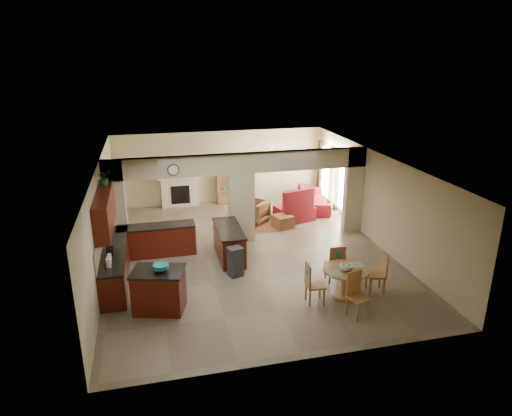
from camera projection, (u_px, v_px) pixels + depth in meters
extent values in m
plane|color=#776B52|center=(249.00, 254.00, 13.45)|extent=(10.00, 10.00, 0.00)
plane|color=white|center=(248.00, 161.00, 12.53)|extent=(10.00, 10.00, 0.00)
plane|color=#BDB38A|center=(220.00, 167.00, 17.58)|extent=(8.00, 0.00, 8.00)
plane|color=#BDB38A|center=(307.00, 296.00, 8.39)|extent=(8.00, 0.00, 8.00)
plane|color=#BDB38A|center=(102.00, 220.00, 12.11)|extent=(0.00, 10.00, 10.00)
plane|color=#BDB38A|center=(377.00, 199.00, 13.87)|extent=(0.00, 10.00, 10.00)
cube|color=#BDB38A|center=(115.00, 208.00, 13.09)|extent=(0.60, 0.25, 2.80)
cube|color=#BDB38A|center=(241.00, 208.00, 14.00)|extent=(0.80, 0.25, 2.20)
cube|color=#BDB38A|center=(353.00, 190.00, 14.72)|extent=(0.60, 0.25, 2.80)
cube|color=#BDB38A|center=(241.00, 163.00, 13.54)|extent=(8.00, 0.25, 0.60)
cube|color=#3B1606|center=(116.00, 265.00, 11.76)|extent=(0.60, 3.20, 0.86)
cube|color=black|center=(114.00, 249.00, 11.61)|extent=(0.62, 3.22, 0.05)
cube|color=tan|center=(101.00, 239.00, 11.44)|extent=(0.02, 3.20, 0.55)
cube|color=#3B1606|center=(157.00, 241.00, 13.26)|extent=(2.20, 0.60, 0.86)
cube|color=black|center=(156.00, 226.00, 13.11)|extent=(2.22, 0.62, 0.05)
cube|color=#3B1606|center=(104.00, 211.00, 11.24)|extent=(0.35, 2.40, 0.90)
cube|color=#3B1606|center=(229.00, 243.00, 13.08)|extent=(0.65, 1.80, 0.86)
cube|color=black|center=(229.00, 229.00, 12.93)|extent=(0.70, 1.85, 0.05)
cube|color=silver|center=(235.00, 256.00, 12.30)|extent=(0.58, 0.04, 0.70)
cylinder|color=#522A1B|center=(173.00, 170.00, 12.98)|extent=(0.34, 0.03, 0.34)
cube|color=#995E37|center=(269.00, 225.00, 15.64)|extent=(1.60, 1.30, 0.01)
cube|color=white|center=(180.00, 192.00, 17.36)|extent=(1.40, 0.28, 1.10)
cube|color=black|center=(180.00, 195.00, 17.25)|extent=(0.70, 0.04, 0.70)
cube|color=white|center=(179.00, 177.00, 17.15)|extent=(1.60, 0.35, 0.10)
cube|color=olive|center=(230.00, 181.00, 17.66)|extent=(1.00, 0.32, 1.80)
cube|color=white|center=(344.00, 185.00, 16.04)|extent=(0.02, 0.90, 1.90)
cube|color=white|center=(326.00, 173.00, 17.60)|extent=(0.02, 0.90, 1.90)
cube|color=white|center=(335.00, 182.00, 16.87)|extent=(0.02, 0.70, 2.10)
cube|color=#41251A|center=(350.00, 190.00, 15.48)|extent=(0.10, 0.28, 2.30)
cube|color=#41251A|center=(336.00, 180.00, 16.58)|extent=(0.10, 0.28, 2.30)
cube|color=#41251A|center=(331.00, 177.00, 17.04)|extent=(0.10, 0.28, 2.30)
cube|color=#41251A|center=(320.00, 169.00, 18.14)|extent=(0.10, 0.28, 2.30)
cylinder|color=white|center=(272.00, 146.00, 15.69)|extent=(1.00, 1.00, 0.10)
cube|color=#3B1606|center=(159.00, 291.00, 10.40)|extent=(1.27, 1.04, 0.95)
cube|color=black|center=(158.00, 271.00, 10.24)|extent=(1.33, 1.10, 0.05)
cylinder|color=#138783|center=(161.00, 268.00, 10.18)|extent=(0.35, 0.35, 0.16)
cube|color=#2B2B2D|center=(235.00, 263.00, 12.02)|extent=(0.43, 0.40, 0.75)
cylinder|color=olive|center=(346.00, 270.00, 10.86)|extent=(1.09, 1.09, 0.04)
cylinder|color=olive|center=(345.00, 283.00, 10.98)|extent=(0.16, 0.16, 0.71)
cylinder|color=olive|center=(344.00, 296.00, 11.09)|extent=(0.56, 0.56, 0.06)
cylinder|color=#58AD25|center=(346.00, 267.00, 10.77)|extent=(0.31, 0.31, 0.16)
imported|color=maroon|center=(313.00, 199.00, 17.27)|extent=(2.57, 1.43, 0.71)
cube|color=maroon|center=(294.00, 213.00, 16.09)|extent=(1.43, 1.28, 0.48)
imported|color=maroon|center=(255.00, 211.00, 15.85)|extent=(1.17, 1.17, 0.76)
cube|color=maroon|center=(283.00, 221.00, 15.37)|extent=(0.73, 0.73, 0.43)
imported|color=#1E5416|center=(104.00, 177.00, 11.75)|extent=(0.48, 0.45, 0.42)
cube|color=olive|center=(335.00, 264.00, 11.75)|extent=(0.45, 0.45, 0.05)
cube|color=olive|center=(338.00, 269.00, 12.01)|extent=(0.04, 0.04, 0.44)
cube|color=olive|center=(326.00, 270.00, 11.96)|extent=(0.04, 0.04, 0.44)
cube|color=olive|center=(342.00, 275.00, 11.69)|extent=(0.04, 0.04, 0.44)
cube|color=olive|center=(330.00, 276.00, 11.64)|extent=(0.04, 0.04, 0.44)
cube|color=olive|center=(338.00, 257.00, 11.48)|extent=(0.42, 0.07, 0.55)
cube|color=#138783|center=(338.00, 255.00, 11.43)|extent=(0.14, 0.02, 0.14)
cube|color=olive|center=(376.00, 275.00, 11.21)|extent=(0.49, 0.49, 0.05)
cube|color=olive|center=(366.00, 280.00, 11.44)|extent=(0.04, 0.04, 0.44)
cube|color=olive|center=(370.00, 287.00, 11.12)|extent=(0.04, 0.04, 0.44)
cube|color=olive|center=(380.00, 280.00, 11.46)|extent=(0.04, 0.04, 0.44)
cube|color=olive|center=(384.00, 286.00, 11.14)|extent=(0.04, 0.04, 0.44)
cube|color=olive|center=(385.00, 264.00, 11.12)|extent=(0.11, 0.42, 0.55)
cube|color=#138783|center=(386.00, 261.00, 11.10)|extent=(0.03, 0.14, 0.14)
cube|color=olive|center=(359.00, 298.00, 10.16)|extent=(0.52, 0.52, 0.05)
cube|color=olive|center=(357.00, 313.00, 10.02)|extent=(0.04, 0.04, 0.44)
cube|color=olive|center=(369.00, 308.00, 10.18)|extent=(0.04, 0.04, 0.44)
cube|color=olive|center=(347.00, 305.00, 10.30)|extent=(0.04, 0.04, 0.44)
cube|color=olive|center=(358.00, 301.00, 10.46)|extent=(0.04, 0.04, 0.44)
cube|color=olive|center=(354.00, 282.00, 10.22)|extent=(0.41, 0.16, 0.55)
cube|color=#138783|center=(353.00, 279.00, 10.22)|extent=(0.14, 0.05, 0.14)
cube|color=olive|center=(315.00, 285.00, 10.70)|extent=(0.45, 0.45, 0.05)
cube|color=olive|center=(324.00, 297.00, 10.65)|extent=(0.04, 0.04, 0.44)
cube|color=olive|center=(320.00, 290.00, 10.96)|extent=(0.04, 0.04, 0.44)
cube|color=olive|center=(310.00, 298.00, 10.59)|extent=(0.04, 0.04, 0.44)
cube|color=olive|center=(306.00, 291.00, 10.91)|extent=(0.04, 0.04, 0.44)
cube|color=olive|center=(308.00, 275.00, 10.57)|extent=(0.07, 0.42, 0.55)
cube|color=#138783|center=(307.00, 272.00, 10.55)|extent=(0.02, 0.14, 0.14)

